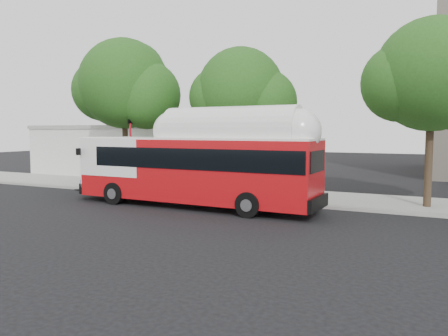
# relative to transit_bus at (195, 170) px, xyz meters

# --- Properties ---
(ground) EXTENTS (120.00, 120.00, 0.00)m
(ground) POSITION_rel_transit_bus_xyz_m (1.49, -1.50, -1.87)
(ground) COLOR black
(ground) RESTS_ON ground
(sidewalk) EXTENTS (60.00, 5.00, 0.15)m
(sidewalk) POSITION_rel_transit_bus_xyz_m (1.49, 5.00, -1.79)
(sidewalk) COLOR gray
(sidewalk) RESTS_ON ground
(curb_strip) EXTENTS (60.00, 0.30, 0.15)m
(curb_strip) POSITION_rel_transit_bus_xyz_m (1.49, 2.40, -1.79)
(curb_strip) COLOR gray
(curb_strip) RESTS_ON ground
(red_curb_segment) EXTENTS (10.00, 0.32, 0.16)m
(red_curb_segment) POSITION_rel_transit_bus_xyz_m (-1.51, 2.40, -1.79)
(red_curb_segment) COLOR maroon
(red_curb_segment) RESTS_ON ground
(street_tree_left) EXTENTS (6.67, 5.80, 9.74)m
(street_tree_left) POSITION_rel_transit_bus_xyz_m (-7.04, 4.06, 4.74)
(street_tree_left) COLOR #2D2116
(street_tree_left) RESTS_ON ground
(street_tree_mid) EXTENTS (5.75, 5.00, 8.62)m
(street_tree_mid) POSITION_rel_transit_bus_xyz_m (0.89, 4.56, 4.04)
(street_tree_mid) COLOR #2D2116
(street_tree_mid) RESTS_ON ground
(street_tree_right) EXTENTS (6.21, 5.40, 9.18)m
(street_tree_right) POSITION_rel_transit_bus_xyz_m (10.92, 4.36, 4.39)
(street_tree_right) COLOR #2D2116
(street_tree_right) RESTS_ON ground
(low_commercial_bldg) EXTENTS (16.20, 10.20, 4.25)m
(low_commercial_bldg) POSITION_rel_transit_bus_xyz_m (-12.51, 12.50, 0.29)
(low_commercial_bldg) COLOR silver
(low_commercial_bldg) RESTS_ON ground
(transit_bus) EXTENTS (13.57, 3.17, 3.99)m
(transit_bus) POSITION_rel_transit_bus_xyz_m (0.00, 0.00, 0.00)
(transit_bus) COLOR #B10C11
(transit_bus) RESTS_ON ground
(signal_pole) EXTENTS (0.13, 0.43, 4.51)m
(signal_pole) POSITION_rel_transit_bus_xyz_m (-6.18, 2.85, 0.45)
(signal_pole) COLOR red
(signal_pole) RESTS_ON ground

